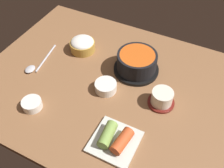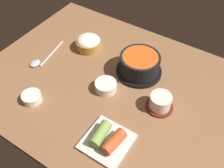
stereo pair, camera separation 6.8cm
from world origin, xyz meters
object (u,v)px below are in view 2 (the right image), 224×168
object	(u,v)px
tea_cup_with_saucer	(161,102)
rice_bowl	(88,43)
spoon	(41,60)
side_bowl_near	(32,97)
kimchi_plate	(107,139)
stone_pot	(140,65)
banchan_cup_center	(107,86)

from	to	relation	value
tea_cup_with_saucer	rice_bowl	bearing A→B (deg)	162.80
spoon	side_bowl_near	bearing A→B (deg)	-54.95
tea_cup_with_saucer	kimchi_plate	size ratio (longest dim) A/B	0.67
kimchi_plate	spoon	size ratio (longest dim) A/B	0.74
stone_pot	tea_cup_with_saucer	xyz separation A→B (cm)	(14.47, -11.07, -1.31)
tea_cup_with_saucer	side_bowl_near	distance (cm)	45.54
rice_bowl	side_bowl_near	distance (cm)	34.56
stone_pot	rice_bowl	world-z (taller)	stone_pot
side_bowl_near	spoon	distance (cm)	20.90
banchan_cup_center	spoon	size ratio (longest dim) A/B	0.42
banchan_cup_center	rice_bowl	bearing A→B (deg)	141.50
stone_pot	spoon	world-z (taller)	stone_pot
stone_pot	tea_cup_with_saucer	distance (cm)	18.27
rice_bowl	banchan_cup_center	distance (cm)	25.52
rice_bowl	tea_cup_with_saucer	xyz separation A→B (cm)	(40.01, -12.39, -0.12)
stone_pot	banchan_cup_center	world-z (taller)	stone_pot
tea_cup_with_saucer	kimchi_plate	distance (cm)	23.16
kimchi_plate	tea_cup_with_saucer	bearing A→B (deg)	70.55
rice_bowl	spoon	bearing A→B (deg)	-123.97
rice_bowl	tea_cup_with_saucer	size ratio (longest dim) A/B	1.11
tea_cup_with_saucer	banchan_cup_center	size ratio (longest dim) A/B	1.18
tea_cup_with_saucer	banchan_cup_center	bearing A→B (deg)	-170.14
banchan_cup_center	tea_cup_with_saucer	bearing A→B (deg)	9.86
banchan_cup_center	kimchi_plate	bearing A→B (deg)	-56.03
tea_cup_with_saucer	kimchi_plate	world-z (taller)	tea_cup_with_saucer
tea_cup_with_saucer	spoon	distance (cm)	52.06
stone_pot	side_bowl_near	bearing A→B (deg)	-127.30
kimchi_plate	stone_pot	bearing A→B (deg)	101.63
stone_pot	kimchi_plate	xyz separation A→B (cm)	(6.77, -32.88, -2.39)
kimchi_plate	spoon	world-z (taller)	kimchi_plate
stone_pot	kimchi_plate	bearing A→B (deg)	-78.37
kimchi_plate	banchan_cup_center	bearing A→B (deg)	123.97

